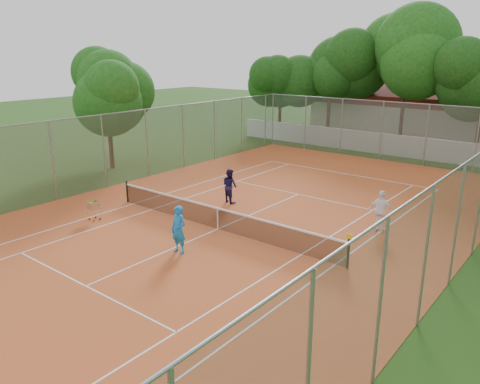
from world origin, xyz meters
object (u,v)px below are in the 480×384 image
Objects in this scene: player_near at (179,230)px; ball_hopper at (94,210)px; clubhouse at (413,110)px; player_far_left at (230,186)px; player_far_right at (381,211)px; tennis_net at (218,218)px.

player_near is 1.96× the size of ball_hopper.
player_far_left is (0.04, -25.84, -1.33)m from clubhouse.
player_near reaches higher than ball_hopper.
tennis_net is at bearing 28.67° from player_far_right.
ball_hopper is (-3.04, -5.73, -0.39)m from player_far_left.
player_far_right is at bearing 36.47° from tennis_net.
player_near is (2.45, -31.68, -1.28)m from clubhouse.
ball_hopper is (-5.45, 0.11, -0.44)m from player_near.
player_far_right is 1.91× the size of ball_hopper.
tennis_net is 6.77× the size of player_far_right.
tennis_net is 12.94× the size of ball_hopper.
player_far_left is (-1.96, 3.16, 0.36)m from tennis_net.
clubhouse is at bearing -81.27° from player_far_right.
player_near is (0.45, -2.68, 0.41)m from tennis_net.
player_far_left reaches higher than tennis_net.
player_near reaches higher than player_far_left.
ball_hopper is at bearing -152.77° from tennis_net.
player_far_right is (4.97, 6.69, -0.02)m from player_near.
ball_hopper is (-5.00, -2.57, -0.03)m from tennis_net.
player_near is at bearing 125.31° from player_far_left.
player_near is 1.07× the size of player_far_left.
clubhouse is 9.09× the size of player_near.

